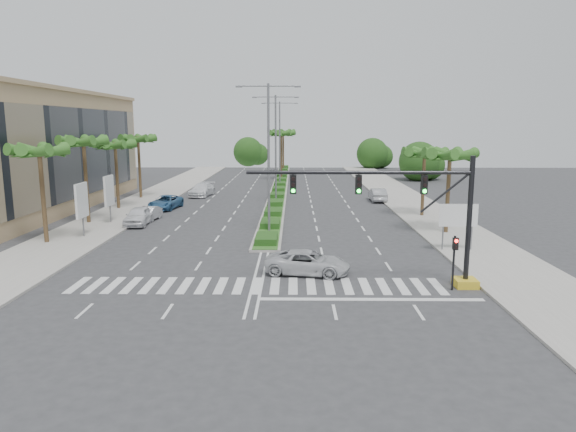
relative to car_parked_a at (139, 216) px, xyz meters
name	(u,v)px	position (x,y,z in m)	size (l,w,h in m)	color
ground	(257,286)	(11.80, -17.50, -0.80)	(160.00, 160.00, 0.00)	#333335
footpath_right	(435,220)	(27.00, 2.50, -0.73)	(6.00, 120.00, 0.15)	gray
footpath_left	(111,219)	(-3.40, 2.50, -0.73)	(6.00, 120.00, 0.15)	gray
median	(280,187)	(11.80, 27.50, -0.70)	(2.20, 75.00, 0.20)	gray
median_grass	(280,186)	(11.80, 27.50, -0.58)	(1.80, 75.00, 0.04)	#2B551D
building	(25,152)	(-14.20, 8.50, 5.20)	(12.00, 36.00, 12.00)	tan
signal_gantry	(427,225)	(21.07, -17.50, 2.65)	(12.60, 1.20, 7.20)	gold
pedestrian_signal	(454,254)	(22.40, -18.17, 1.24)	(0.28, 0.36, 3.00)	black
direction_sign	(458,217)	(25.30, -9.51, 1.65)	(2.70, 0.11, 3.40)	slate
billboard_near	(82,201)	(-2.70, -5.50, 2.16)	(0.18, 2.10, 4.35)	slate
billboard_far	(109,191)	(-2.70, 0.50, 2.16)	(0.18, 2.10, 4.35)	slate
palm_left_near	(39,154)	(-4.70, -7.50, 5.89)	(4.57, 4.68, 7.55)	brown
palm_left_mid	(84,145)	(-4.70, 0.50, 6.27)	(4.57, 4.68, 7.95)	brown
palm_left_far	(115,147)	(-4.70, 8.50, 5.69)	(4.57, 4.68, 7.35)	brown
palm_left_end	(138,141)	(-4.70, 16.50, 6.08)	(4.57, 4.68, 7.75)	brown
palm_right_near	(450,158)	(26.30, -3.50, 5.40)	(4.57, 4.68, 7.05)	brown
palm_right_far	(425,156)	(26.30, 4.50, 5.11)	(4.57, 4.68, 6.75)	brown
palm_median_a	(281,135)	(11.80, 37.50, 6.37)	(4.57, 4.68, 8.05)	brown
palm_median_b	(283,134)	(11.80, 52.50, 6.37)	(4.57, 4.68, 8.05)	brown
streetlight_near	(269,150)	(11.80, -3.50, 6.00)	(5.10, 0.25, 12.00)	slate
streetlight_mid	(276,143)	(11.80, 12.50, 6.00)	(5.10, 0.25, 12.00)	slate
streetlight_far	(280,139)	(11.80, 28.50, 6.00)	(5.10, 0.25, 12.00)	slate
car_parked_a	(139,216)	(0.00, 0.00, 0.00)	(1.90, 4.72, 1.61)	silver
car_parked_b	(148,214)	(0.27, 1.97, -0.16)	(1.36, 3.89, 1.28)	#BCBDC2
car_parked_c	(166,202)	(0.25, 8.71, -0.08)	(2.39, 5.18, 1.44)	#2D5D8C
car_parked_d	(202,190)	(2.31, 18.79, -0.01)	(2.23, 5.47, 1.59)	white
car_crossing	(308,262)	(14.67, -15.12, -0.10)	(2.32, 5.04, 1.40)	silver
car_right	(378,195)	(23.60, 14.65, -0.04)	(1.62, 4.63, 1.53)	#ACADB1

